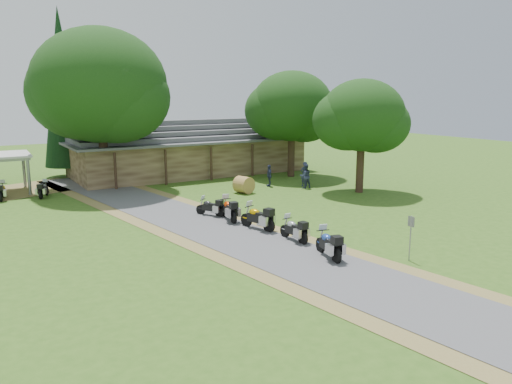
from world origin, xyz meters
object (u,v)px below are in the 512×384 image
lodge (189,146)px  motorcycle_carport_a (2,190)px  hay_bale (244,185)px  motorcycle_row_b (294,228)px  motorcycle_row_e (210,206)px  motorcycle_row_a (328,243)px  motorcycle_row_d (229,208)px  motorcycle_row_c (257,216)px  motorcycle_carport_b (43,189)px

lodge → motorcycle_carport_a: (-15.68, -4.03, -1.81)m
hay_bale → motorcycle_row_b: bearing=-108.5°
motorcycle_row_e → motorcycle_row_a: bearing=155.7°
motorcycle_row_d → motorcycle_carport_a: size_ratio=1.10×
motorcycle_row_b → motorcycle_row_e: bearing=8.6°
motorcycle_row_c → motorcycle_carport_a: 19.02m
motorcycle_carport_b → hay_bale: bearing=-90.9°
motorcycle_carport_a → motorcycle_row_c: bearing=-132.9°
motorcycle_row_d → hay_bale: bearing=-26.5°
lodge → motorcycle_carport_b: size_ratio=12.32×
lodge → motorcycle_row_a: bearing=-100.2°
motorcycle_row_b → motorcycle_carport_b: bearing=24.5°
motorcycle_carport_a → hay_bale: (15.25, -6.62, -0.02)m
motorcycle_carport_a → motorcycle_carport_b: size_ratio=1.07×
motorcycle_row_e → hay_bale: (5.16, 4.91, 0.03)m
motorcycle_row_d → motorcycle_carport_b: bearing=42.1°
motorcycle_carport_b → motorcycle_row_c: bearing=-126.2°
motorcycle_row_e → motorcycle_carport_a: 15.33m
motorcycle_row_a → motorcycle_carport_a: bearing=40.7°
motorcycle_row_c → motorcycle_carport_a: (-10.92, 15.57, -0.08)m
motorcycle_row_a → motorcycle_row_d: size_ratio=0.97×
lodge → motorcycle_carport_b: 14.02m
lodge → hay_bale: 10.82m
motorcycle_row_e → motorcycle_carport_b: bearing=4.0°
motorcycle_row_e → motorcycle_row_d: bearing=165.4°
motorcycle_row_a → motorcycle_row_d: motorcycle_row_d is taller
motorcycle_row_a → motorcycle_carport_b: (-8.58, 20.64, -0.09)m
motorcycle_row_c → motorcycle_carport_b: bearing=14.3°
motorcycle_row_c → motorcycle_row_d: bearing=-6.1°
motorcycle_row_b → hay_bale: 12.31m
lodge → motorcycle_row_e: size_ratio=12.64×
lodge → hay_bale: bearing=-92.3°
motorcycle_row_c → motorcycle_row_e: size_ratio=1.24×
motorcycle_row_d → motorcycle_row_e: motorcycle_row_d is taller
motorcycle_row_e → motorcycle_carport_a: bearing=10.7°
motorcycle_row_a → motorcycle_row_e: motorcycle_row_a is taller
motorcycle_carport_a → motorcycle_row_a: bearing=-140.3°
motorcycle_row_d → motorcycle_row_b: bearing=-161.5°
motorcycle_row_a → hay_bale: bearing=-2.8°
motorcycle_row_b → motorcycle_row_c: motorcycle_row_c is taller
motorcycle_row_a → motorcycle_row_d: bearing=17.2°
motorcycle_row_c → hay_bale: bearing=-40.7°
motorcycle_row_d → hay_bale: motorcycle_row_d is taller
lodge → motorcycle_row_c: bearing=-103.7°
motorcycle_row_c → motorcycle_carport_a: motorcycle_row_c is taller
motorcycle_row_c → hay_bale: 9.94m
motorcycle_carport_a → hay_bale: bearing=-101.5°
motorcycle_row_a → motorcycle_row_b: bearing=8.9°
motorcycle_row_c → motorcycle_carport_b: size_ratio=1.21×
motorcycle_carport_a → motorcycle_row_e: bearing=-126.8°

